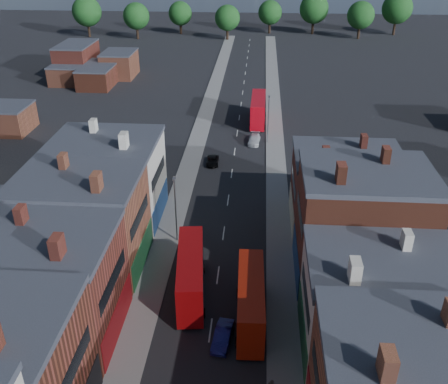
% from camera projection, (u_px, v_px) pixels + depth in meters
% --- Properties ---
extents(pavement_west, '(3.00, 200.00, 0.12)m').
position_uv_depth(pavement_west, '(189.00, 166.00, 74.86)').
color(pavement_west, gray).
rests_on(pavement_west, ground).
extents(pavement_east, '(3.00, 200.00, 0.12)m').
position_uv_depth(pavement_east, '(276.00, 169.00, 74.02)').
color(pavement_east, gray).
rests_on(pavement_east, ground).
extents(lamp_post_2, '(0.25, 0.70, 8.12)m').
position_uv_depth(lamp_post_2, '(175.00, 205.00, 55.00)').
color(lamp_post_2, slate).
rests_on(lamp_post_2, ground).
extents(lamp_post_3, '(0.25, 0.70, 8.12)m').
position_uv_depth(lamp_post_3, '(268.00, 116.00, 80.70)').
color(lamp_post_3, slate).
rests_on(lamp_post_3, ground).
extents(bus_0, '(3.56, 10.69, 4.53)m').
position_uv_depth(bus_0, '(191.00, 274.00, 47.86)').
color(bus_0, '#9D090B').
rests_on(bus_0, ground).
extents(bus_1, '(2.79, 10.21, 4.38)m').
position_uv_depth(bus_1, '(251.00, 300.00, 44.59)').
color(bus_1, '#A61B09').
rests_on(bus_1, ground).
extents(bus_2, '(2.90, 11.01, 4.74)m').
position_uv_depth(bus_2, '(258.00, 109.00, 90.23)').
color(bus_2, '#BB0814').
rests_on(bus_2, ground).
extents(car_1, '(1.90, 4.14, 1.31)m').
position_uv_depth(car_1, '(223.00, 336.00, 43.06)').
color(car_1, navy).
rests_on(car_1, ground).
extents(car_2, '(1.90, 3.91, 1.07)m').
position_uv_depth(car_2, '(212.00, 161.00, 75.33)').
color(car_2, black).
rests_on(car_2, ground).
extents(car_3, '(2.16, 4.61, 1.30)m').
position_uv_depth(car_3, '(254.00, 140.00, 82.54)').
color(car_3, silver).
rests_on(car_3, ground).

